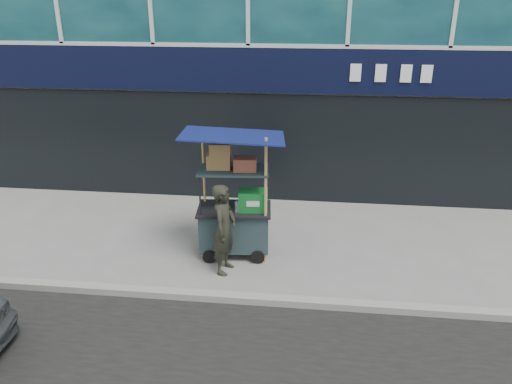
# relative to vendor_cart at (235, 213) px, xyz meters

# --- Properties ---
(ground) EXTENTS (80.00, 80.00, 0.00)m
(ground) POSITION_rel_vendor_cart_xyz_m (-0.08, -1.31, -0.81)
(ground) COLOR slate
(ground) RESTS_ON ground
(curb) EXTENTS (80.00, 0.18, 0.12)m
(curb) POSITION_rel_vendor_cart_xyz_m (-0.08, -1.51, -0.75)
(curb) COLOR gray
(curb) RESTS_ON ground
(vendor_cart) EXTENTS (1.81, 1.35, 2.31)m
(vendor_cart) POSITION_rel_vendor_cart_xyz_m (0.00, 0.00, 0.00)
(vendor_cart) COLOR #1C2E2F
(vendor_cart) RESTS_ON ground
(vendor_man) EXTENTS (0.48, 0.63, 1.57)m
(vendor_man) POSITION_rel_vendor_cart_xyz_m (-0.09, -0.63, -0.02)
(vendor_man) COLOR black
(vendor_man) RESTS_ON ground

